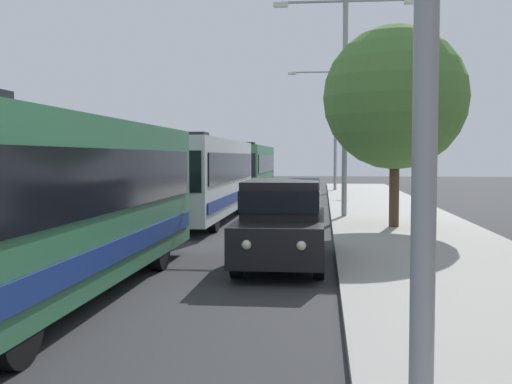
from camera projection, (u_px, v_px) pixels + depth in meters
bus_lead at (47, 201)px, 10.54m from camera, size 2.58×10.88×3.21m
bus_second_in_line at (201, 176)px, 23.72m from camera, size 2.58×11.53×3.21m
bus_middle at (246, 169)px, 37.46m from camera, size 2.58×10.66×3.21m
white_suv at (283, 219)px, 14.10m from camera, size 1.86×5.09×1.90m
box_truck_oncoming at (212, 167)px, 44.75m from camera, size 2.35×6.92×3.15m
streetlamp_mid at (345, 83)px, 23.92m from camera, size 5.46×0.28×8.34m
streetlamp_far at (335, 115)px, 42.98m from camera, size 6.48×0.28×8.24m
roadside_tree at (395, 98)px, 20.24m from camera, size 4.63×4.63×6.49m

